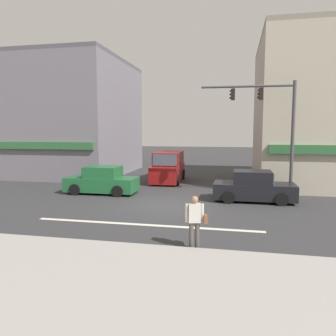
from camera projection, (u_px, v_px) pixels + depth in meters
ground_plane at (165, 205)px, 16.05m from camera, size 120.00×120.00×0.00m
lane_marking_stripe at (145, 225)px, 12.65m from camera, size 9.00×0.24×0.01m
sidewalk_curb at (88, 280)px, 7.77m from camera, size 40.00×5.00×0.16m
building_left_block at (55, 118)px, 28.20m from camera, size 12.49×10.76×9.43m
street_tree at (286, 132)px, 20.17m from camera, size 2.98×2.98×5.07m
utility_pole_near_left at (71, 127)px, 22.47m from camera, size 1.40×0.22×7.50m
utility_pole_far_right at (294, 130)px, 22.46m from camera, size 1.40×0.22×7.02m
traffic_light_mast at (274, 120)px, 17.20m from camera, size 4.89×0.33×6.20m
sedan_waiting_far at (254, 188)px, 16.85m from camera, size 4.10×1.88×1.58m
sedan_crossing_leftbound at (102, 181)px, 19.00m from camera, size 4.10×1.89×1.58m
van_parked_curbside at (168, 167)px, 23.47m from camera, size 2.17×4.66×2.11m
pedestrian_foreground_with_bag at (195, 219)px, 9.90m from camera, size 0.69×0.34×1.67m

